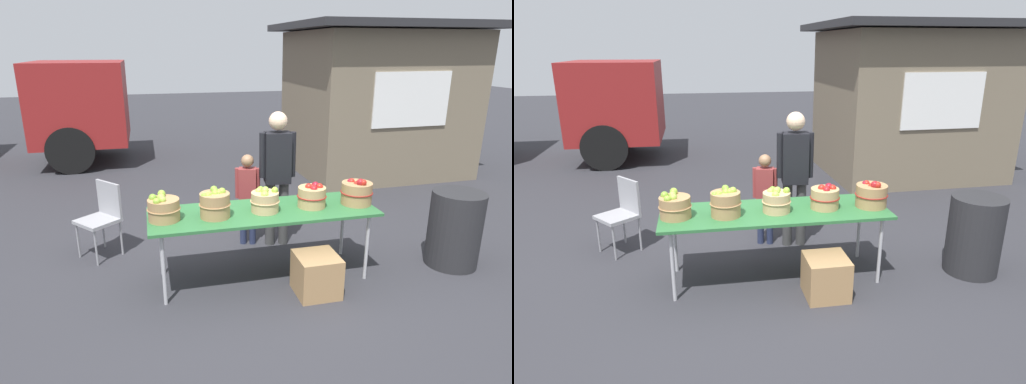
# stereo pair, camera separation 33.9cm
# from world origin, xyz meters

# --- Properties ---
(ground_plane) EXTENTS (40.00, 40.00, 0.00)m
(ground_plane) POSITION_xyz_m (0.00, 0.00, 0.00)
(ground_plane) COLOR #2D2D33
(market_table) EXTENTS (2.30, 0.76, 0.75)m
(market_table) POSITION_xyz_m (0.00, 0.00, 0.71)
(market_table) COLOR #2D6B38
(market_table) RESTS_ON ground
(apple_basket_green_0) EXTENTS (0.32, 0.32, 0.27)m
(apple_basket_green_0) POSITION_xyz_m (-0.99, -0.03, 0.87)
(apple_basket_green_0) COLOR #A87F51
(apple_basket_green_0) RESTS_ON market_table
(apple_basket_green_1) EXTENTS (0.31, 0.31, 0.29)m
(apple_basket_green_1) POSITION_xyz_m (-0.50, -0.06, 0.88)
(apple_basket_green_1) COLOR #A87F51
(apple_basket_green_1) RESTS_ON market_table
(apple_basket_green_2) EXTENTS (0.30, 0.30, 0.25)m
(apple_basket_green_2) POSITION_xyz_m (0.01, -0.03, 0.86)
(apple_basket_green_2) COLOR tan
(apple_basket_green_2) RESTS_ON market_table
(apple_basket_red_0) EXTENTS (0.31, 0.31, 0.26)m
(apple_basket_red_0) POSITION_xyz_m (0.52, -0.01, 0.87)
(apple_basket_red_0) COLOR tan
(apple_basket_red_0) RESTS_ON market_table
(apple_basket_red_1) EXTENTS (0.34, 0.34, 0.29)m
(apple_basket_red_1) POSITION_xyz_m (1.01, -0.04, 0.87)
(apple_basket_red_1) COLOR #A87F51
(apple_basket_red_1) RESTS_ON market_table
(vendor_adult) EXTENTS (0.43, 0.25, 1.63)m
(vendor_adult) POSITION_xyz_m (0.37, 0.76, 0.96)
(vendor_adult) COLOR #3F3F3F
(vendor_adult) RESTS_ON ground
(child_customer) EXTENTS (0.29, 0.20, 1.13)m
(child_customer) POSITION_xyz_m (0.03, 0.85, 0.67)
(child_customer) COLOR #262D4C
(child_customer) RESTS_ON ground
(food_kiosk) EXTENTS (3.56, 2.97, 2.74)m
(food_kiosk) POSITION_xyz_m (3.21, 3.71, 1.38)
(food_kiosk) COLOR #726651
(food_kiosk) RESTS_ON ground
(folding_chair) EXTENTS (0.56, 0.56, 0.86)m
(folding_chair) POSITION_xyz_m (-1.65, 0.97, 0.51)
(folding_chair) COLOR #99999E
(folding_chair) RESTS_ON ground
(trash_barrel) EXTENTS (0.56, 0.56, 0.85)m
(trash_barrel) POSITION_xyz_m (2.12, -0.22, 0.42)
(trash_barrel) COLOR #262628
(trash_barrel) RESTS_ON ground
(produce_crate) EXTENTS (0.41, 0.41, 0.41)m
(produce_crate) POSITION_xyz_m (0.42, -0.45, 0.20)
(produce_crate) COLOR #A87F51
(produce_crate) RESTS_ON ground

